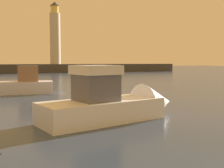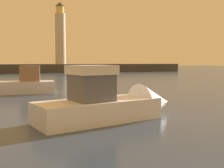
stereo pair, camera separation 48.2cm
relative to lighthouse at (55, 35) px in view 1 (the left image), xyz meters
The scene contains 5 objects.
ground_plane 34.42m from the lighthouse, 99.96° to the right, with size 220.00×220.00×0.00m, color #2D3D51.
breakwater 9.78m from the lighthouse, behind, with size 73.74×4.51×1.97m, color #423F3D.
lighthouse is the anchor object (origin of this frame).
motorboat_1 45.20m from the lighthouse, 103.67° to the right, with size 6.53×2.41×2.63m.
motorboat_2 56.09m from the lighthouse, 95.87° to the right, with size 7.32×3.83×2.97m.
Camera 1 is at (-4.79, -1.39, 2.63)m, focal length 44.41 mm.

